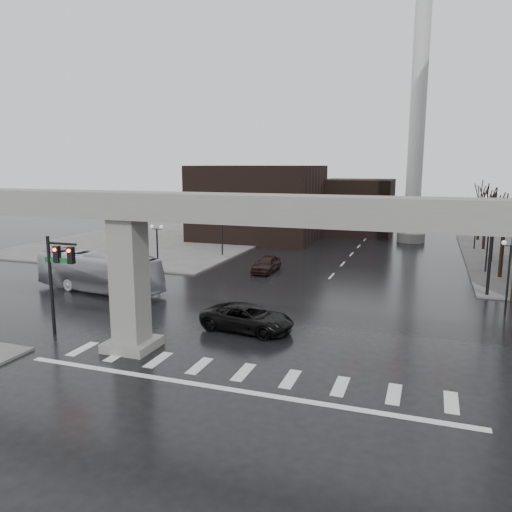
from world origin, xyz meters
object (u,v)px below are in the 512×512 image
at_px(signal_mast_arm, 440,220).
at_px(city_bus, 99,272).
at_px(far_car, 266,264).
at_px(pickup_truck, 248,318).

bearing_deg(signal_mast_arm, city_bus, -161.61).
relative_size(city_bus, far_car, 2.49).
xyz_separation_m(city_bus, far_car, (10.52, 11.35, -0.81)).
height_order(signal_mast_arm, pickup_truck, signal_mast_arm).
distance_m(signal_mast_arm, far_car, 16.27).
bearing_deg(pickup_truck, far_car, 21.03).
height_order(signal_mast_arm, city_bus, signal_mast_arm).
relative_size(signal_mast_arm, far_car, 2.63).
bearing_deg(pickup_truck, signal_mast_arm, -31.79).
bearing_deg(city_bus, far_car, -33.71).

